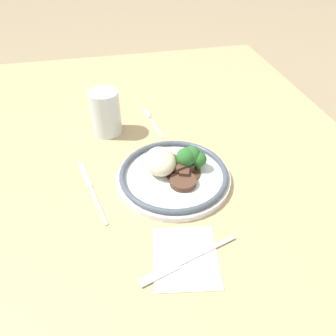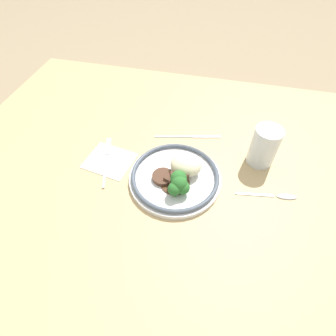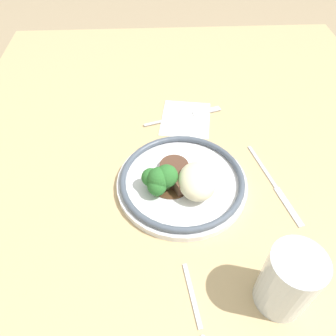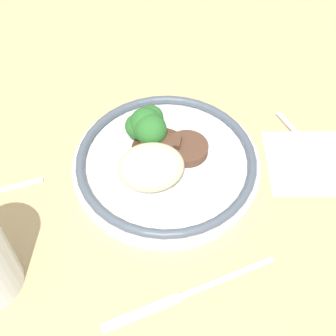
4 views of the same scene
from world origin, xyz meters
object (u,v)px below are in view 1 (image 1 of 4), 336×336
object	(u,v)px
juice_glass	(106,115)
fork	(180,264)
plate	(174,172)
knife	(91,188)
spoon	(149,117)

from	to	relation	value
juice_glass	fork	distance (m)	0.45
plate	fork	bearing A→B (deg)	169.72
knife	spoon	size ratio (longest dim) A/B	1.29
juice_glass	knife	bearing A→B (deg)	165.90
plate	spoon	distance (m)	0.27
plate	juice_glass	xyz separation A→B (m)	(0.22, 0.13, 0.03)
juice_glass	spoon	xyz separation A→B (m)	(0.05, -0.12, -0.05)
plate	spoon	size ratio (longest dim) A/B	1.56
juice_glass	spoon	size ratio (longest dim) A/B	0.73
fork	knife	world-z (taller)	fork
juice_glass	knife	world-z (taller)	juice_glass
fork	juice_glass	bearing A→B (deg)	-95.37
juice_glass	fork	size ratio (longest dim) A/B	0.62
fork	spoon	bearing A→B (deg)	-110.39
juice_glass	fork	xyz separation A→B (m)	(-0.44, -0.09, -0.05)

